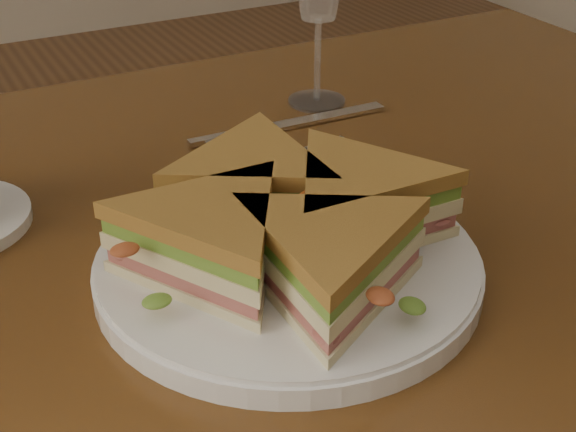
{
  "coord_description": "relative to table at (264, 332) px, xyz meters",
  "views": [
    {
      "loc": [
        -0.23,
        -0.48,
        1.08
      ],
      "look_at": [
        -0.01,
        -0.06,
        0.8
      ],
      "focal_mm": 50.0,
      "sensor_mm": 36.0,
      "label": 1
    }
  ],
  "objects": [
    {
      "name": "sandwich_wedges",
      "position": [
        -0.01,
        -0.06,
        0.14
      ],
      "size": [
        0.27,
        0.27,
        0.06
      ],
      "color": "beige",
      "rests_on": "plate"
    },
    {
      "name": "crisps_mound",
      "position": [
        -0.01,
        -0.06,
        0.14
      ],
      "size": [
        0.09,
        0.09,
        0.05
      ],
      "primitive_type": null,
      "color": "#C05318",
      "rests_on": "plate"
    },
    {
      "name": "knife",
      "position": [
        0.11,
        0.17,
        0.1
      ],
      "size": [
        0.22,
        0.02,
        0.0
      ],
      "rotation": [
        0.0,
        0.0,
        -0.02
      ],
      "color": "silver",
      "rests_on": "table"
    },
    {
      "name": "table",
      "position": [
        0.0,
        0.0,
        0.0
      ],
      "size": [
        1.2,
        0.8,
        0.75
      ],
      "color": "#3A210D",
      "rests_on": "ground"
    },
    {
      "name": "plate",
      "position": [
        -0.01,
        -0.06,
        0.11
      ],
      "size": [
        0.28,
        0.28,
        0.02
      ],
      "primitive_type": "cylinder",
      "color": "white",
      "rests_on": "table"
    },
    {
      "name": "spoon",
      "position": [
        0.01,
        0.1,
        0.1
      ],
      "size": [
        0.18,
        0.04,
        0.01
      ],
      "rotation": [
        0.0,
        0.0,
        0.14
      ],
      "color": "silver",
      "rests_on": "table"
    }
  ]
}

